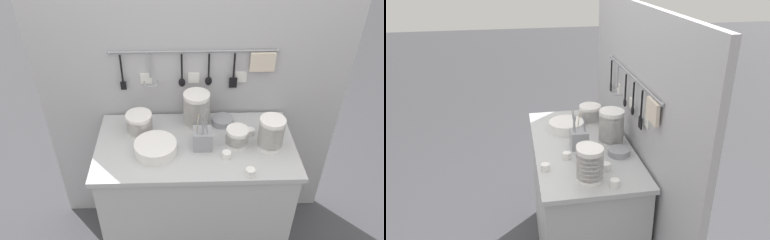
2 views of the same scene
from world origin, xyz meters
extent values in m
plane|color=#424247|center=(0.00, 0.00, 0.00)|extent=(20.00, 20.00, 0.00)
cube|color=#B7BABC|center=(0.00, 0.00, 0.93)|extent=(1.19, 0.63, 0.03)
cube|color=#B7BABC|center=(0.00, 0.00, 0.46)|extent=(1.15, 0.61, 0.91)
cube|color=#B2B2B7|center=(0.00, 0.35, 0.92)|extent=(1.99, 0.04, 1.84)
cylinder|color=#93969E|center=(0.00, 0.32, 1.40)|extent=(1.01, 0.01, 0.01)
sphere|color=#93969E|center=(-0.51, 0.32, 1.40)|extent=(0.02, 0.02, 0.02)
sphere|color=#93969E|center=(0.51, 0.32, 1.40)|extent=(0.02, 0.02, 0.02)
cylinder|color=black|center=(-0.44, 0.31, 1.29)|extent=(0.01, 0.01, 0.19)
cube|color=black|center=(-0.44, 0.31, 1.17)|extent=(0.04, 0.01, 0.06)
cylinder|color=#93969E|center=(-0.44, 0.32, 1.39)|extent=(0.01, 0.01, 0.02)
cylinder|color=#93969E|center=(-0.27, 0.31, 1.31)|extent=(0.01, 0.01, 0.15)
torus|color=#93969E|center=(-0.27, 0.31, 1.19)|extent=(0.10, 0.10, 0.01)
cylinder|color=#93969E|center=(-0.27, 0.32, 1.39)|extent=(0.01, 0.01, 0.02)
cylinder|color=black|center=(-0.07, 0.31, 1.30)|extent=(0.01, 0.01, 0.17)
ellipsoid|color=black|center=(-0.07, 0.31, 1.19)|extent=(0.04, 0.02, 0.06)
cylinder|color=#93969E|center=(-0.07, 0.32, 1.39)|extent=(0.01, 0.01, 0.02)
cylinder|color=black|center=(0.09, 0.31, 1.30)|extent=(0.01, 0.01, 0.16)
ellipsoid|color=black|center=(0.09, 0.31, 1.20)|extent=(0.04, 0.02, 0.06)
cylinder|color=#93969E|center=(0.09, 0.32, 1.39)|extent=(0.01, 0.01, 0.02)
cylinder|color=black|center=(0.25, 0.31, 1.30)|extent=(0.01, 0.01, 0.17)
cube|color=black|center=(0.25, 0.31, 1.18)|extent=(0.05, 0.01, 0.07)
cylinder|color=#93969E|center=(0.25, 0.32, 1.39)|extent=(0.01, 0.01, 0.02)
cube|color=beige|center=(0.42, 0.31, 1.32)|extent=(0.15, 0.02, 0.12)
cylinder|color=#93969E|center=(0.42, 0.32, 1.39)|extent=(0.01, 0.01, 0.02)
cube|color=white|center=(-0.30, 0.33, 1.21)|extent=(0.07, 0.01, 0.07)
cube|color=white|center=(0.00, 0.33, 1.21)|extent=(0.07, 0.01, 0.07)
cube|color=white|center=(0.30, 0.33, 1.21)|extent=(0.07, 0.01, 0.07)
cylinder|color=white|center=(0.24, -0.01, 0.97)|extent=(0.13, 0.13, 0.04)
cylinder|color=white|center=(0.24, -0.01, 0.99)|extent=(0.13, 0.13, 0.04)
cylinder|color=white|center=(0.24, -0.01, 1.01)|extent=(0.13, 0.13, 0.04)
cylinder|color=white|center=(0.24, -0.01, 1.04)|extent=(0.13, 0.13, 0.04)
cylinder|color=white|center=(-0.34, 0.13, 0.96)|extent=(0.16, 0.16, 0.04)
cylinder|color=white|center=(-0.34, 0.13, 0.99)|extent=(0.16, 0.16, 0.04)
cylinder|color=white|center=(-0.34, 0.13, 1.01)|extent=(0.16, 0.16, 0.04)
cylinder|color=white|center=(-0.34, 0.13, 1.03)|extent=(0.16, 0.16, 0.04)
cylinder|color=white|center=(-0.34, 0.13, 1.06)|extent=(0.16, 0.16, 0.04)
cylinder|color=white|center=(0.44, -0.04, 0.97)|extent=(0.15, 0.15, 0.05)
cylinder|color=white|center=(0.44, -0.04, 0.99)|extent=(0.15, 0.15, 0.05)
cylinder|color=white|center=(0.44, -0.04, 1.02)|extent=(0.15, 0.15, 0.05)
cylinder|color=white|center=(0.44, -0.04, 1.04)|extent=(0.15, 0.15, 0.05)
cylinder|color=white|center=(0.44, -0.04, 1.07)|extent=(0.15, 0.15, 0.05)
cylinder|color=white|center=(0.44, -0.04, 1.09)|extent=(0.15, 0.15, 0.05)
cylinder|color=white|center=(0.44, -0.04, 1.12)|extent=(0.15, 0.15, 0.05)
cylinder|color=white|center=(0.01, 0.19, 0.97)|extent=(0.16, 0.16, 0.05)
cylinder|color=white|center=(0.01, 0.19, 0.99)|extent=(0.16, 0.16, 0.05)
cylinder|color=white|center=(0.01, 0.19, 1.02)|extent=(0.16, 0.16, 0.05)
cylinder|color=white|center=(0.01, 0.19, 1.05)|extent=(0.16, 0.16, 0.05)
cylinder|color=white|center=(0.01, 0.19, 1.07)|extent=(0.16, 0.16, 0.05)
cylinder|color=white|center=(0.01, 0.19, 1.10)|extent=(0.16, 0.16, 0.05)
cylinder|color=white|center=(0.01, 0.19, 1.12)|extent=(0.16, 0.16, 0.05)
cylinder|color=white|center=(0.01, 0.19, 1.15)|extent=(0.16, 0.16, 0.05)
cylinder|color=white|center=(-0.23, -0.07, 0.95)|extent=(0.25, 0.25, 0.01)
cylinder|color=white|center=(-0.23, -0.07, 0.96)|extent=(0.25, 0.25, 0.01)
cylinder|color=white|center=(-0.23, -0.07, 0.97)|extent=(0.25, 0.25, 0.01)
cylinder|color=white|center=(-0.23, -0.07, 0.98)|extent=(0.25, 0.25, 0.01)
cylinder|color=white|center=(-0.23, -0.07, 0.99)|extent=(0.25, 0.25, 0.01)
cylinder|color=white|center=(-0.23, -0.07, 1.01)|extent=(0.25, 0.25, 0.01)
cylinder|color=#93969E|center=(0.18, 0.20, 0.96)|extent=(0.14, 0.14, 0.04)
cube|color=#93969E|center=(0.04, -0.02, 1.00)|extent=(0.11, 0.11, 0.12)
cylinder|color=#93969E|center=(0.04, -0.05, 1.11)|extent=(0.03, 0.02, 0.21)
cylinder|color=#93969E|center=(0.06, -0.06, 1.11)|extent=(0.04, 0.03, 0.20)
cylinder|color=#C6B793|center=(0.01, -0.03, 1.09)|extent=(0.02, 0.02, 0.17)
cylinder|color=#93969E|center=(0.01, -0.05, 1.08)|extent=(0.02, 0.02, 0.16)
cylinder|color=#93969E|center=(0.06, 0.01, 1.10)|extent=(0.02, 0.03, 0.19)
cylinder|color=#93969E|center=(0.03, -0.06, 1.09)|extent=(0.01, 0.01, 0.17)
cylinder|color=#93969E|center=(0.05, 0.01, 1.10)|extent=(0.01, 0.01, 0.19)
cylinder|color=white|center=(0.34, 0.08, 0.96)|extent=(0.05, 0.05, 0.04)
cylinder|color=white|center=(0.17, -0.13, 0.96)|extent=(0.05, 0.05, 0.04)
cylinder|color=white|center=(0.52, 0.08, 0.96)|extent=(0.05, 0.05, 0.04)
cylinder|color=white|center=(0.29, -0.27, 0.96)|extent=(0.05, 0.05, 0.04)
camera|label=1|loc=(-0.07, -1.72, 2.39)|focal=35.00mm
camera|label=2|loc=(2.17, -0.41, 2.08)|focal=35.00mm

